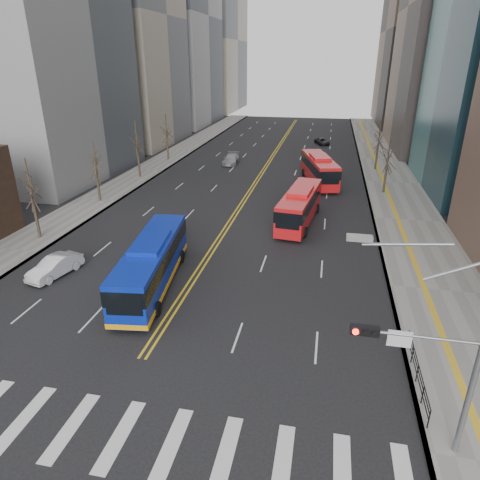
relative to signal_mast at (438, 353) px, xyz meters
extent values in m
plane|color=black|center=(-13.77, -2.00, -4.86)|extent=(220.00, 220.00, 0.00)
cube|color=slate|center=(3.73, 43.00, -4.78)|extent=(7.00, 130.00, 0.15)
cube|color=slate|center=(-30.27, 43.00, -4.78)|extent=(5.00, 130.00, 0.15)
cube|color=silver|center=(-17.31, -2.00, -4.85)|extent=(0.70, 4.00, 0.01)
cube|color=silver|center=(-14.95, -2.00, -4.85)|extent=(0.70, 4.00, 0.01)
cube|color=silver|center=(-12.58, -2.00, -4.85)|extent=(0.70, 4.00, 0.01)
cube|color=silver|center=(-10.22, -2.00, -4.85)|extent=(0.70, 4.00, 0.01)
cube|color=silver|center=(-7.86, -2.00, -4.85)|extent=(0.70, 4.00, 0.01)
cube|color=silver|center=(-5.49, -2.00, -4.85)|extent=(0.70, 4.00, 0.01)
cube|color=silver|center=(-3.13, -2.00, -4.85)|extent=(0.70, 4.00, 0.01)
cube|color=gold|center=(-13.97, 53.00, -4.85)|extent=(0.15, 100.00, 0.01)
cube|color=gold|center=(-13.57, 53.00, -4.85)|extent=(0.15, 100.00, 0.01)
cube|color=gray|center=(-44.77, 64.00, 17.14)|extent=(22.00, 22.00, 44.00)
cube|color=gray|center=(-43.77, 91.00, 19.14)|extent=(20.00, 26.00, 48.00)
cube|color=#836D5B|center=(16.23, 69.00, 18.14)|extent=(20.00, 26.00, 46.00)
cube|color=gray|center=(-42.77, 123.00, 15.14)|extent=(18.00, 30.00, 40.00)
cube|color=brown|center=(15.23, 101.00, 16.14)|extent=(18.00, 30.00, 42.00)
cylinder|color=gray|center=(1.43, 0.00, -0.86)|extent=(0.24, 0.24, 8.00)
cylinder|color=gray|center=(-0.82, 0.00, 0.64)|extent=(4.50, 0.12, 0.12)
cube|color=black|center=(-2.77, 0.00, 0.64)|extent=(1.10, 0.28, 0.38)
cylinder|color=#FF190C|center=(-3.12, -0.16, 0.64)|extent=(0.24, 0.08, 0.24)
cylinder|color=black|center=(-2.77, -0.16, 0.64)|extent=(0.24, 0.08, 0.24)
cylinder|color=black|center=(-2.42, -0.16, 0.64)|extent=(0.24, 0.08, 0.24)
cube|color=silver|center=(-1.47, 0.00, 0.44)|extent=(0.90, 0.06, 0.70)
cube|color=#999993|center=(-3.37, 0.00, 4.44)|extent=(0.90, 0.35, 0.18)
cube|color=black|center=(0.53, 4.00, -3.71)|extent=(0.04, 6.00, 0.04)
cylinder|color=black|center=(0.53, 1.00, -4.21)|extent=(0.06, 0.06, 1.00)
cylinder|color=black|center=(0.53, 2.50, -4.21)|extent=(0.06, 0.06, 1.00)
cylinder|color=black|center=(0.53, 4.00, -4.21)|extent=(0.06, 0.06, 1.00)
cylinder|color=black|center=(0.53, 5.50, -4.21)|extent=(0.06, 0.06, 1.00)
cylinder|color=black|center=(0.53, 7.00, -4.21)|extent=(0.06, 0.06, 1.00)
cylinder|color=#32261E|center=(-29.77, 17.00, -2.91)|extent=(0.28, 0.28, 3.90)
cylinder|color=#32261E|center=(-29.77, 28.00, -3.06)|extent=(0.28, 0.28, 3.60)
cylinder|color=#32261E|center=(-29.77, 39.00, -2.86)|extent=(0.28, 0.28, 4.00)
cylinder|color=#32261E|center=(-29.77, 50.00, -2.96)|extent=(0.28, 0.28, 3.80)
cylinder|color=#32261E|center=(2.23, 38.00, -3.11)|extent=(0.28, 0.28, 3.50)
cylinder|color=#32261E|center=(2.23, 50.00, -2.98)|extent=(0.28, 0.28, 3.75)
cube|color=#0B23A8|center=(-16.28, 10.90, -3.06)|extent=(4.12, 12.40, 2.90)
cube|color=black|center=(-16.28, 10.90, -2.49)|extent=(4.18, 12.43, 1.04)
cube|color=#0B23A8|center=(-16.28, 10.90, -1.51)|extent=(2.57, 4.49, 0.40)
cube|color=#FFA50D|center=(-16.28, 10.90, -4.31)|extent=(4.18, 12.43, 0.35)
cylinder|color=black|center=(-17.03, 6.87, -4.36)|extent=(0.43, 1.03, 1.00)
cylinder|color=black|center=(-14.51, 7.20, -4.36)|extent=(0.43, 1.03, 1.00)
cylinder|color=black|center=(-18.06, 14.59, -4.36)|extent=(0.43, 1.03, 1.00)
cylinder|color=black|center=(-15.54, 14.93, -4.36)|extent=(0.43, 1.03, 1.00)
cube|color=red|center=(-7.02, 25.79, -3.09)|extent=(3.76, 11.19, 2.84)
cube|color=black|center=(-7.02, 25.79, -2.53)|extent=(3.82, 11.22, 1.02)
cube|color=red|center=(-7.02, 25.79, -1.56)|extent=(2.43, 4.05, 0.40)
cylinder|color=black|center=(-8.67, 22.45, -4.36)|extent=(0.41, 1.03, 1.00)
cylinder|color=black|center=(-6.19, 22.16, -4.36)|extent=(0.41, 1.03, 1.00)
cylinder|color=black|center=(-7.85, 29.43, -4.36)|extent=(0.41, 1.03, 1.00)
cylinder|color=black|center=(-5.37, 29.14, -4.36)|extent=(0.41, 1.03, 1.00)
cube|color=red|center=(-5.67, 41.08, -3.01)|extent=(5.38, 11.77, 2.99)
cube|color=black|center=(-5.67, 41.08, -2.44)|extent=(5.45, 11.80, 1.07)
cube|color=red|center=(-5.67, 41.08, -1.42)|extent=(3.02, 4.41, 0.40)
cylinder|color=black|center=(-6.02, 37.20, -4.36)|extent=(0.54, 1.04, 1.00)
cylinder|color=black|center=(-3.49, 37.85, -4.36)|extent=(0.54, 1.04, 1.00)
cylinder|color=black|center=(-7.85, 44.31, -4.36)|extent=(0.54, 1.04, 1.00)
cylinder|color=black|center=(-5.32, 44.96, -4.36)|extent=(0.54, 1.04, 1.00)
imported|color=silver|center=(-24.08, 10.85, -4.12)|extent=(2.58, 4.69, 1.47)
imported|color=black|center=(-8.40, 30.49, -4.22)|extent=(2.29, 3.97, 1.27)
imported|color=gray|center=(-19.33, 49.58, -4.11)|extent=(2.37, 5.24, 1.49)
imported|color=black|center=(-6.02, 68.77, -4.28)|extent=(3.30, 4.59, 1.16)
camera|label=1|loc=(-4.68, -14.40, 10.27)|focal=32.00mm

